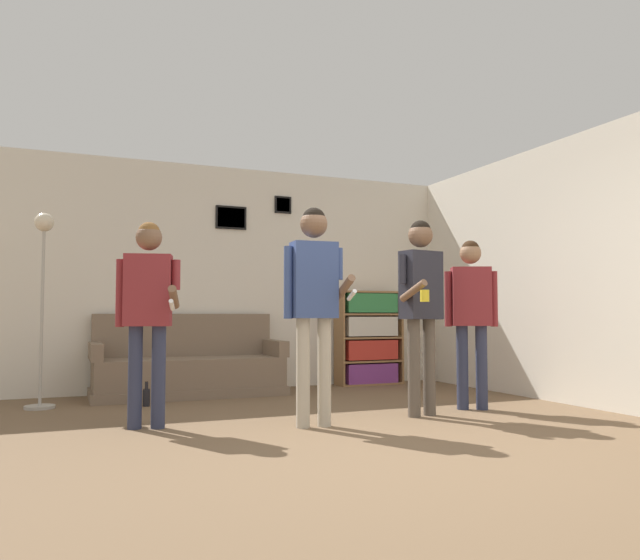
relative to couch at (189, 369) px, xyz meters
The scene contains 11 objects.
ground_plane 3.55m from the couch, 77.70° to the right, with size 20.00×20.00×0.00m, color brown.
wall_back 1.36m from the couch, 28.81° to the left, with size 7.65×0.08×2.70m.
wall_right 3.88m from the couch, 24.25° to the right, with size 0.06×6.24×2.70m.
couch is the anchor object (origin of this frame).
bookshelf 2.38m from the couch, ahead, with size 0.86×0.30×1.20m.
floor_lamp 1.81m from the couch, 163.75° to the right, with size 0.28×0.28×1.88m.
person_player_foreground_left 2.15m from the couch, 109.84° to the right, with size 0.48×0.53×1.64m.
person_player_foreground_center 2.55m from the couch, 76.73° to the right, with size 0.50×0.49×1.77m.
person_watcher_holding_cup 2.88m from the couch, 53.56° to the right, with size 0.49×0.49×1.74m.
person_spectator_near_bookshelf 3.16m from the couch, 42.13° to the right, with size 0.45×0.34×1.61m.
bottle_on_floor 0.88m from the couch, 128.52° to the right, with size 0.07×0.07×0.24m.
Camera 1 is at (-2.08, -3.56, 0.89)m, focal length 35.00 mm.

